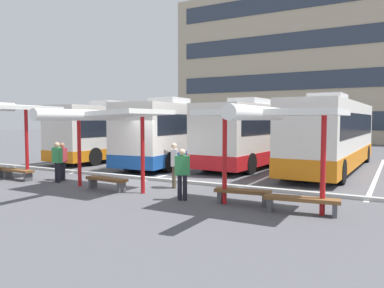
% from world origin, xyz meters
% --- Properties ---
extents(ground_plane, '(160.00, 160.00, 0.00)m').
position_xyz_m(ground_plane, '(0.00, 0.00, 0.00)').
color(ground_plane, '#515156').
extents(terminal_building, '(32.65, 10.26, 20.43)m').
position_xyz_m(terminal_building, '(0.04, 35.15, 8.87)').
color(terminal_building, tan).
rests_on(terminal_building, ground).
extents(coach_bus_0, '(2.68, 11.44, 3.68)m').
position_xyz_m(coach_bus_0, '(-6.45, 7.07, 1.73)').
color(coach_bus_0, silver).
rests_on(coach_bus_0, ground).
extents(coach_bus_1, '(3.33, 10.77, 3.71)m').
position_xyz_m(coach_bus_1, '(-1.85, 6.28, 1.75)').
color(coach_bus_1, silver).
rests_on(coach_bus_1, ground).
extents(coach_bus_2, '(3.26, 11.11, 3.65)m').
position_xyz_m(coach_bus_2, '(2.34, 7.88, 1.71)').
color(coach_bus_2, silver).
rests_on(coach_bus_2, ground).
extents(coach_bus_3, '(2.82, 12.20, 3.73)m').
position_xyz_m(coach_bus_3, '(6.33, 7.59, 1.73)').
color(coach_bus_3, silver).
rests_on(coach_bus_3, ground).
extents(lane_stripe_0, '(0.16, 14.00, 0.01)m').
position_xyz_m(lane_stripe_0, '(-8.43, 7.08, 0.00)').
color(lane_stripe_0, white).
rests_on(lane_stripe_0, ground).
extents(lane_stripe_1, '(0.16, 14.00, 0.01)m').
position_xyz_m(lane_stripe_1, '(-4.22, 7.08, 0.00)').
color(lane_stripe_1, white).
rests_on(lane_stripe_1, ground).
extents(lane_stripe_2, '(0.16, 14.00, 0.01)m').
position_xyz_m(lane_stripe_2, '(0.00, 7.08, 0.00)').
color(lane_stripe_2, white).
rests_on(lane_stripe_2, ground).
extents(lane_stripe_3, '(0.16, 14.00, 0.01)m').
position_xyz_m(lane_stripe_3, '(4.22, 7.08, 0.00)').
color(lane_stripe_3, white).
rests_on(lane_stripe_3, ground).
extents(lane_stripe_4, '(0.16, 14.00, 0.01)m').
position_xyz_m(lane_stripe_4, '(8.43, 7.08, 0.00)').
color(lane_stripe_4, white).
rests_on(lane_stripe_4, ground).
extents(waiting_shelter_0, '(3.61, 4.81, 3.28)m').
position_xyz_m(waiting_shelter_0, '(-5.64, -2.37, 3.02)').
color(waiting_shelter_0, red).
rests_on(waiting_shelter_0, ground).
extents(bench_1, '(1.69, 0.50, 0.45)m').
position_xyz_m(bench_1, '(-4.74, -2.26, 0.34)').
color(bench_1, brown).
rests_on(bench_1, ground).
extents(waiting_shelter_1, '(3.97, 4.54, 2.88)m').
position_xyz_m(waiting_shelter_1, '(0.11, -2.33, 2.64)').
color(waiting_shelter_1, red).
rests_on(waiting_shelter_1, ground).
extents(bench_2, '(1.78, 0.57, 0.45)m').
position_xyz_m(bench_2, '(0.11, -2.23, 0.34)').
color(bench_2, brown).
rests_on(bench_2, ground).
extents(waiting_shelter_2, '(3.83, 4.25, 2.87)m').
position_xyz_m(waiting_shelter_2, '(6.12, -2.44, 2.65)').
color(waiting_shelter_2, red).
rests_on(waiting_shelter_2, ground).
extents(bench_3, '(1.70, 0.62, 0.45)m').
position_xyz_m(bench_3, '(5.22, -2.03, 0.34)').
color(bench_3, brown).
rests_on(bench_3, ground).
extents(bench_4, '(2.01, 0.64, 0.45)m').
position_xyz_m(bench_4, '(7.02, -2.31, 0.34)').
color(bench_4, brown).
rests_on(bench_4, ground).
extents(platform_kerb, '(44.00, 0.24, 0.12)m').
position_xyz_m(platform_kerb, '(0.00, 0.40, 0.06)').
color(platform_kerb, '#ADADA8').
rests_on(platform_kerb, ground).
extents(waiting_passenger_0, '(0.43, 0.53, 1.67)m').
position_xyz_m(waiting_passenger_0, '(2.01, -0.70, 0.97)').
color(waiting_passenger_0, brown).
rests_on(waiting_passenger_0, ground).
extents(waiting_passenger_1, '(0.51, 0.32, 1.63)m').
position_xyz_m(waiting_passenger_1, '(-2.72, -1.93, 0.94)').
color(waiting_passenger_1, black).
rests_on(waiting_passenger_1, ground).
extents(waiting_passenger_2, '(0.50, 0.34, 1.57)m').
position_xyz_m(waiting_passenger_2, '(-2.99, -1.43, 0.89)').
color(waiting_passenger_2, black).
rests_on(waiting_passenger_2, ground).
extents(waiting_passenger_3, '(0.52, 0.42, 1.62)m').
position_xyz_m(waiting_passenger_3, '(3.36, -2.39, 0.93)').
color(waiting_passenger_3, black).
rests_on(waiting_passenger_3, ground).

